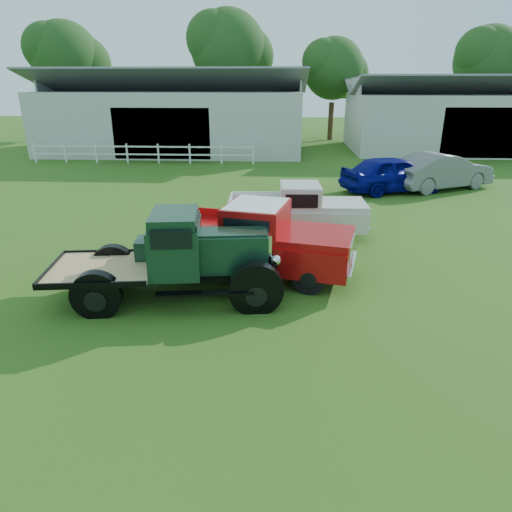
# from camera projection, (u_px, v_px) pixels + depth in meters

# --- Properties ---
(ground) EXTENTS (120.00, 120.00, 0.00)m
(ground) POSITION_uv_depth(u_px,v_px,m) (244.00, 320.00, 9.93)
(ground) COLOR #396B1A
(shed_left) EXTENTS (18.80, 10.20, 5.60)m
(shed_left) POSITION_uv_depth(u_px,v_px,m) (177.00, 111.00, 33.51)
(shed_left) COLOR #BDBDBD
(shed_left) RESTS_ON ground
(shed_right) EXTENTS (16.80, 9.20, 5.20)m
(shed_right) POSITION_uv_depth(u_px,v_px,m) (463.00, 114.00, 33.44)
(shed_right) COLOR #BDBDBD
(shed_right) RESTS_ON ground
(fence_rail) EXTENTS (14.20, 0.16, 1.20)m
(fence_rail) POSITION_uv_depth(u_px,v_px,m) (143.00, 153.00, 28.76)
(fence_rail) COLOR white
(fence_rail) RESTS_ON ground
(tree_a) EXTENTS (6.30, 6.30, 10.50)m
(tree_a) POSITION_uv_depth(u_px,v_px,m) (68.00, 76.00, 39.72)
(tree_a) COLOR #274818
(tree_a) RESTS_ON ground
(tree_b) EXTENTS (6.90, 6.90, 11.50)m
(tree_b) POSITION_uv_depth(u_px,v_px,m) (229.00, 70.00, 39.75)
(tree_b) COLOR #274818
(tree_b) RESTS_ON ground
(tree_c) EXTENTS (5.40, 5.40, 9.00)m
(tree_c) POSITION_uv_depth(u_px,v_px,m) (333.00, 86.00, 38.81)
(tree_c) COLOR #274818
(tree_c) RESTS_ON ground
(tree_d) EXTENTS (6.00, 6.00, 10.00)m
(tree_d) POSITION_uv_depth(u_px,v_px,m) (485.00, 79.00, 38.90)
(tree_d) COLOR #274818
(tree_d) RESTS_ON ground
(vintage_flatbed) EXTENTS (5.55, 2.74, 2.11)m
(vintage_flatbed) POSITION_uv_depth(u_px,v_px,m) (172.00, 256.00, 10.62)
(vintage_flatbed) COLOR #153423
(vintage_flatbed) RESTS_ON ground
(red_pickup) EXTENTS (5.71, 3.22, 1.96)m
(red_pickup) POSITION_uv_depth(u_px,v_px,m) (253.00, 239.00, 12.06)
(red_pickup) COLOR #A90B0C
(red_pickup) RESTS_ON ground
(white_pickup) EXTENTS (4.73, 1.95, 1.72)m
(white_pickup) POSITION_uv_depth(u_px,v_px,m) (297.00, 211.00, 15.09)
(white_pickup) COLOR beige
(white_pickup) RESTS_ON ground
(misc_car_blue) EXTENTS (5.31, 3.55, 1.68)m
(misc_car_blue) POSITION_uv_depth(u_px,v_px,m) (394.00, 174.00, 21.19)
(misc_car_blue) COLOR #050978
(misc_car_blue) RESTS_ON ground
(misc_car_grey) EXTENTS (5.41, 3.94, 1.70)m
(misc_car_grey) POSITION_uv_depth(u_px,v_px,m) (441.00, 171.00, 21.74)
(misc_car_grey) COLOR slate
(misc_car_grey) RESTS_ON ground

